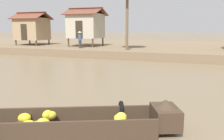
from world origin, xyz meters
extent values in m
plane|color=#726047|center=(0.00, 10.00, 0.00)|extent=(300.00, 300.00, 0.00)
cube|color=#756047|center=(0.00, 28.67, 0.36)|extent=(160.00, 20.00, 0.71)
cube|color=#3D2D21|center=(1.38, 4.92, 0.06)|extent=(4.66, 2.89, 0.12)
cube|color=#3D2D21|center=(1.17, 5.39, 0.32)|extent=(4.25, 1.97, 0.41)
cube|color=#3D2D21|center=(1.58, 4.46, 0.32)|extent=(4.25, 1.97, 0.41)
cube|color=#3D2D21|center=(3.77, 6.00, 0.38)|extent=(0.95, 1.10, 0.52)
cone|color=#3D2D21|center=(3.77, 6.00, 0.74)|extent=(0.74, 0.74, 0.20)
cube|color=#3D2D21|center=(0.48, 4.52, 0.34)|extent=(0.59, 0.98, 0.05)
torus|color=black|center=(2.53, 6.13, 0.36)|extent=(0.32, 0.52, 0.52)
ellipsoid|color=yellow|center=(2.69, 5.64, 0.35)|extent=(0.35, 0.30, 0.28)
ellipsoid|color=yellow|center=(2.72, 5.46, 0.34)|extent=(0.40, 0.39, 0.19)
ellipsoid|color=yellow|center=(0.91, 4.97, 0.42)|extent=(0.28, 0.33, 0.25)
ellipsoid|color=yellow|center=(0.45, 4.64, 0.40)|extent=(0.41, 0.38, 0.24)
ellipsoid|color=yellow|center=(2.63, 5.57, 0.34)|extent=(0.33, 0.34, 0.19)
ellipsoid|color=yellow|center=(1.12, 4.50, 0.40)|extent=(0.39, 0.39, 0.26)
ellipsoid|color=yellow|center=(0.93, 4.46, 0.34)|extent=(0.29, 0.36, 0.21)
ellipsoid|color=yellow|center=(0.69, 4.49, 0.33)|extent=(0.37, 0.35, 0.19)
ellipsoid|color=yellow|center=(1.11, 4.48, 0.41)|extent=(0.32, 0.32, 0.26)
ellipsoid|color=gold|center=(0.96, 5.03, 0.39)|extent=(0.37, 0.39, 0.22)
cylinder|color=#4C3826|center=(-15.44, 21.89, 1.01)|extent=(0.16, 0.16, 0.60)
cylinder|color=#4C3826|center=(-12.59, 21.89, 1.01)|extent=(0.16, 0.16, 0.60)
cylinder|color=#4C3826|center=(-15.44, 24.28, 1.01)|extent=(0.16, 0.16, 0.60)
cylinder|color=#4C3826|center=(-12.59, 24.28, 1.01)|extent=(0.16, 0.16, 0.60)
cube|color=#9E8460|center=(-14.01, 23.08, 2.58)|extent=(3.25, 2.79, 2.53)
cube|color=#2D2319|center=(-14.01, 21.67, 2.21)|extent=(0.80, 0.04, 1.80)
cube|color=brown|center=(-14.01, 22.39, 4.09)|extent=(3.95, 1.89, 0.88)
cube|color=brown|center=(-14.01, 23.78, 4.09)|extent=(3.95, 1.89, 0.88)
cylinder|color=#4C3826|center=(-8.59, 22.08, 1.16)|extent=(0.16, 0.16, 0.89)
cylinder|color=#4C3826|center=(-5.74, 22.08, 1.16)|extent=(0.16, 0.16, 0.89)
cylinder|color=#4C3826|center=(-8.59, 24.79, 1.16)|extent=(0.16, 0.16, 0.89)
cylinder|color=#4C3826|center=(-5.74, 24.79, 1.16)|extent=(0.16, 0.16, 0.89)
cube|color=#B2A893|center=(-7.16, 23.44, 2.89)|extent=(3.24, 3.11, 2.58)
cube|color=#2D2319|center=(-7.16, 21.86, 2.50)|extent=(0.80, 0.04, 1.80)
cube|color=brown|center=(-7.16, 22.66, 4.43)|extent=(3.94, 2.05, 0.84)
cube|color=brown|center=(-7.16, 24.21, 4.43)|extent=(3.94, 2.05, 0.84)
cylinder|color=brown|center=(-1.59, 20.37, 3.38)|extent=(0.24, 0.24, 5.33)
cylinder|color=#332D28|center=(-6.49, 20.75, 1.09)|extent=(0.28, 0.28, 0.75)
cylinder|color=#384C70|center=(-6.49, 20.75, 1.76)|extent=(0.34, 0.34, 0.60)
sphere|color=#9E7556|center=(-6.49, 20.75, 2.18)|extent=(0.22, 0.22, 0.22)
cone|color=tan|center=(-6.49, 20.75, 2.30)|extent=(0.44, 0.44, 0.14)
camera|label=1|loc=(4.47, 0.14, 2.62)|focal=37.63mm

